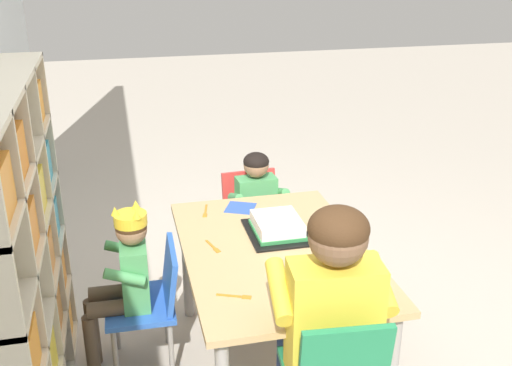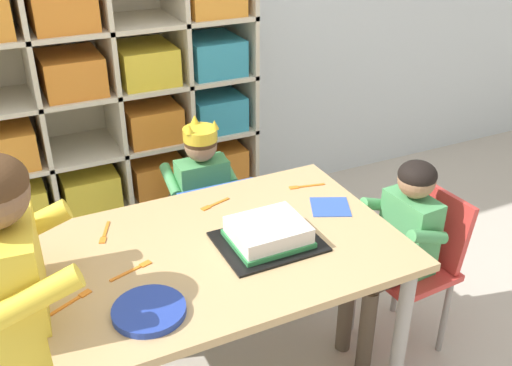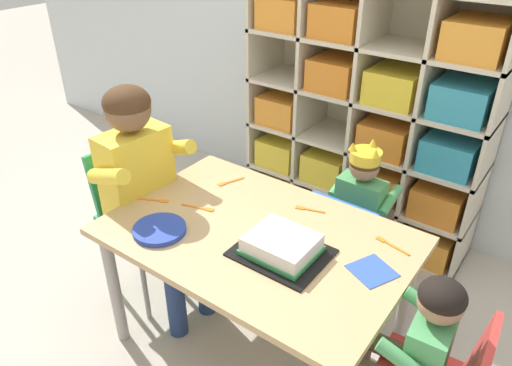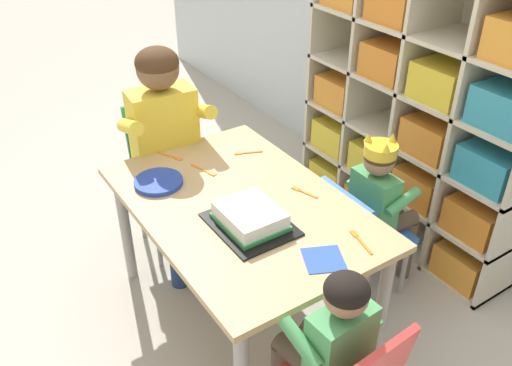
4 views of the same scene
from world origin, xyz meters
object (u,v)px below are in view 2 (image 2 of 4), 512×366
object	(u,v)px
guest_at_table_side	(399,237)
fork_by_napkin	(105,234)
classroom_chair_blue	(209,225)
fork_scattered_mid_table	(213,205)
child_with_crown	(199,184)
paper_plate_stack	(149,311)
birthday_cake_on_tray	(268,234)
fork_at_table_front_edge	(72,301)
fork_near_cake_tray	(304,186)
adult_helper_seated	(39,286)
classroom_chair_adult_side	(8,352)
classroom_chair_guest_side	(415,256)
fork_near_child_seat	(134,270)
activity_table	(222,265)

from	to	relation	value
guest_at_table_side	fork_by_napkin	distance (m)	1.03
classroom_chair_blue	fork_scattered_mid_table	xyz separation A→B (m)	(-0.08, -0.27, 0.26)
child_with_crown	paper_plate_stack	world-z (taller)	child_with_crown
birthday_cake_on_tray	fork_at_table_front_edge	xyz separation A→B (m)	(-0.63, -0.02, -0.03)
classroom_chair_blue	fork_at_table_front_edge	world-z (taller)	fork_at_table_front_edge
fork_near_cake_tray	adult_helper_seated	bearing A→B (deg)	-152.57
fork_scattered_mid_table	fork_at_table_front_edge	size ratio (longest dim) A/B	0.88
classroom_chair_adult_side	fork_at_table_front_edge	world-z (taller)	classroom_chair_adult_side
classroom_chair_adult_side	classroom_chair_guest_side	bearing A→B (deg)	-86.95
birthday_cake_on_tray	fork_near_cake_tray	distance (m)	0.41
fork_near_child_seat	fork_at_table_front_edge	distance (m)	0.21
child_with_crown	fork_scattered_mid_table	size ratio (longest dim) A/B	6.60
fork_near_child_seat	guest_at_table_side	bearing A→B (deg)	157.34
classroom_chair_guest_side	guest_at_table_side	world-z (taller)	guest_at_table_side
guest_at_table_side	classroom_chair_guest_side	bearing A→B (deg)	90.00
fork_by_napkin	fork_near_cake_tray	world-z (taller)	same
fork_at_table_front_edge	classroom_chair_adult_side	bearing A→B (deg)	-39.28
classroom_chair_blue	fork_near_cake_tray	size ratio (longest dim) A/B	4.18
paper_plate_stack	guest_at_table_side	bearing A→B (deg)	7.58
child_with_crown	fork_near_cake_tray	xyz separation A→B (m)	(0.28, -0.40, 0.12)
classroom_chair_guest_side	fork_scattered_mid_table	world-z (taller)	classroom_chair_guest_side
fork_near_child_seat	paper_plate_stack	bearing A→B (deg)	68.64
classroom_chair_blue	guest_at_table_side	distance (m)	0.80
fork_scattered_mid_table	fork_near_child_seat	world-z (taller)	same
fork_at_table_front_edge	classroom_chair_blue	bearing A→B (deg)	-163.46
activity_table	classroom_chair_blue	distance (m)	0.58
fork_scattered_mid_table	fork_at_table_front_edge	bearing A→B (deg)	-166.43
classroom_chair_adult_side	adult_helper_seated	size ratio (longest dim) A/B	0.70
birthday_cake_on_tray	fork_scattered_mid_table	xyz separation A→B (m)	(-0.07, 0.30, -0.03)
guest_at_table_side	birthday_cake_on_tray	bearing A→B (deg)	-97.92
birthday_cake_on_tray	paper_plate_stack	distance (m)	0.48
fork_scattered_mid_table	classroom_chair_guest_side	bearing A→B (deg)	-42.43
guest_at_table_side	fork_near_child_seat	bearing A→B (deg)	-98.73
birthday_cake_on_tray	fork_by_napkin	distance (m)	0.54
activity_table	classroom_chair_guest_side	size ratio (longest dim) A/B	1.77
fork_scattered_mid_table	fork_at_table_front_edge	world-z (taller)	same
adult_helper_seated	guest_at_table_side	bearing A→B (deg)	-87.12
classroom_chair_guest_side	paper_plate_stack	distance (m)	1.09
fork_at_table_front_edge	fork_by_napkin	size ratio (longest dim) A/B	1.09
fork_near_cake_tray	fork_by_napkin	bearing A→B (deg)	-167.84
adult_helper_seated	birthday_cake_on_tray	size ratio (longest dim) A/B	3.31
classroom_chair_adult_side	guest_at_table_side	size ratio (longest dim) A/B	0.95
guest_at_table_side	birthday_cake_on_tray	world-z (taller)	guest_at_table_side
adult_helper_seated	paper_plate_stack	distance (m)	0.31
child_with_crown	fork_by_napkin	xyz separation A→B (m)	(-0.48, -0.40, 0.12)
fork_at_table_front_edge	adult_helper_seated	bearing A→B (deg)	-50.61
fork_near_cake_tray	paper_plate_stack	bearing A→B (deg)	-136.81
classroom_chair_adult_side	fork_near_cake_tray	distance (m)	1.15
child_with_crown	birthday_cake_on_tray	xyz separation A→B (m)	(-0.01, -0.68, 0.15)
classroom_chair_adult_side	adult_helper_seated	distance (m)	0.24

